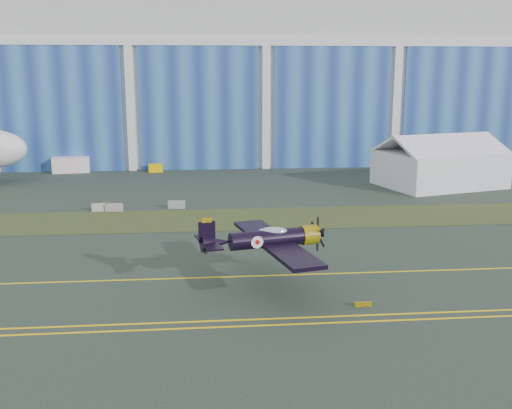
{
  "coord_description": "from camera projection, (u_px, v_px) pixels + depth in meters",
  "views": [
    {
      "loc": [
        11.08,
        -49.84,
        15.75
      ],
      "look_at": [
        15.85,
        1.3,
        4.41
      ],
      "focal_mm": 42.0,
      "sensor_mm": 36.0,
      "label": 1
    }
  ],
  "objects": [
    {
      "name": "ground",
      "position": [
        72.0,
        262.0,
        50.85
      ],
      "size": [
        260.0,
        260.0,
        0.0
      ],
      "primitive_type": "plane",
      "color": "#2C392F",
      "rests_on": "ground"
    },
    {
      "name": "grass_median",
      "position": [
        99.0,
        222.0,
        64.45
      ],
      "size": [
        260.0,
        10.0,
        0.02
      ],
      "primitive_type": "cube",
      "color": "#475128",
      "rests_on": "ground"
    },
    {
      "name": "hangar",
      "position": [
        142.0,
        77.0,
        117.42
      ],
      "size": [
        220.0,
        45.7,
        30.0
      ],
      "color": "silver",
      "rests_on": "ground"
    },
    {
      "name": "taxiway_centreline",
      "position": [
        59.0,
        282.0,
        45.98
      ],
      "size": [
        200.0,
        0.2,
        0.02
      ],
      "primitive_type": "cube",
      "color": "yellow",
      "rests_on": "ground"
    },
    {
      "name": "edge_line_near",
      "position": [
        23.0,
        335.0,
        36.75
      ],
      "size": [
        80.0,
        0.2,
        0.02
      ],
      "primitive_type": "cube",
      "color": "yellow",
      "rests_on": "ground"
    },
    {
      "name": "edge_line_far",
      "position": [
        28.0,
        328.0,
        37.72
      ],
      "size": [
        80.0,
        0.2,
        0.02
      ],
      "primitive_type": "cube",
      "color": "yellow",
      "rests_on": "ground"
    },
    {
      "name": "guard_board_right",
      "position": [
        363.0,
        304.0,
        41.14
      ],
      "size": [
        1.2,
        0.15,
        0.35
      ],
      "primitive_type": "cube",
      "color": "yellow",
      "rests_on": "ground"
    },
    {
      "name": "warbird",
      "position": [
        267.0,
        239.0,
        43.98
      ],
      "size": [
        13.5,
        15.15,
        3.86
      ],
      "rotation": [
        0.0,
        0.0,
        0.24
      ],
      "color": "black",
      "rests_on": "ground"
    },
    {
      "name": "tent",
      "position": [
        440.0,
        160.0,
        84.45
      ],
      "size": [
        18.54,
        15.59,
        7.42
      ],
      "rotation": [
        0.0,
        0.0,
        0.28
      ],
      "color": "white",
      "rests_on": "ground"
    },
    {
      "name": "shipping_container",
      "position": [
        71.0,
        165.0,
        96.34
      ],
      "size": [
        5.94,
        2.91,
        2.48
      ],
      "primitive_type": "cube",
      "rotation": [
        0.0,
        0.0,
        0.11
      ],
      "color": "silver",
      "rests_on": "ground"
    },
    {
      "name": "tug",
      "position": [
        156.0,
        168.0,
        96.9
      ],
      "size": [
        2.42,
        1.7,
        1.31
      ],
      "primitive_type": "cube",
      "rotation": [
        0.0,
        0.0,
        0.14
      ],
      "color": "#E4B800",
      "rests_on": "ground"
    },
    {
      "name": "barrier_a",
      "position": [
        100.0,
        207.0,
        69.53
      ],
      "size": [
        2.06,
        0.88,
        0.9
      ],
      "primitive_type": "cube",
      "rotation": [
        0.0,
        0.0,
        0.14
      ],
      "color": "#9F9D98",
      "rests_on": "ground"
    },
    {
      "name": "barrier_b",
      "position": [
        114.0,
        207.0,
        69.46
      ],
      "size": [
        2.03,
        0.71,
        0.9
      ],
      "primitive_type": "cube",
      "rotation": [
        0.0,
        0.0,
        -0.06
      ],
      "color": "gray",
      "rests_on": "ground"
    },
    {
      "name": "barrier_c",
      "position": [
        177.0,
        205.0,
        70.98
      ],
      "size": [
        2.05,
        0.81,
        0.9
      ],
      "primitive_type": "cube",
      "rotation": [
        0.0,
        0.0,
        -0.1
      ],
      "color": "gray",
      "rests_on": "ground"
    }
  ]
}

